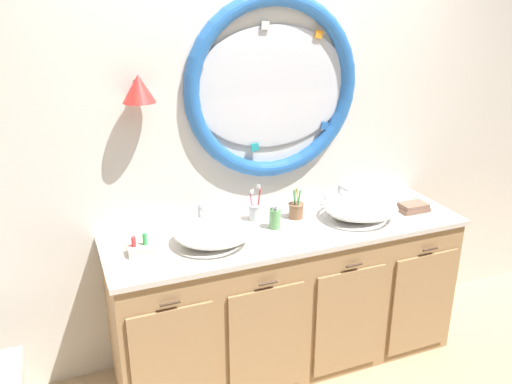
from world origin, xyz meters
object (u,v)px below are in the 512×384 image
sink_basin_right (360,207)px  toothbrush_holder_left (255,211)px  soap_dispenser (275,218)px  sink_basin_left (213,232)px  folded_hand_towel (413,207)px  toothbrush_holder_right (296,209)px  toiletry_basket (140,249)px

sink_basin_right → toothbrush_holder_left: 0.62m
toothbrush_holder_left → soap_dispenser: (0.06, -0.15, 0.01)m
toothbrush_holder_left → sink_basin_left: bearing=-147.5°
toothbrush_holder_left → folded_hand_towel: size_ratio=1.22×
sink_basin_left → soap_dispenser: (0.38, 0.06, -0.00)m
sink_basin_left → toothbrush_holder_right: 0.57m
toothbrush_holder_left → toothbrush_holder_right: bearing=-15.3°
toiletry_basket → toothbrush_holder_right: bearing=7.1°
toothbrush_holder_right → toiletry_basket: toothbrush_holder_right is taller
toiletry_basket → sink_basin_right: bearing=-1.0°
sink_basin_right → toiletry_basket: size_ratio=3.43×
soap_dispenser → sink_basin_right: bearing=-6.2°
sink_basin_left → folded_hand_towel: bearing=-1.3°
sink_basin_left → toiletry_basket: bearing=176.5°
sink_basin_right → soap_dispenser: (-0.53, 0.06, -0.01)m
sink_basin_left → sink_basin_right: sink_basin_right is taller
toiletry_basket → soap_dispenser: bearing=2.5°
soap_dispenser → toothbrush_holder_right: bearing=25.6°
toothbrush_holder_left → toothbrush_holder_right: 0.24m
sink_basin_left → soap_dispenser: size_ratio=2.87×
sink_basin_right → soap_dispenser: size_ratio=3.04×
sink_basin_right → toiletry_basket: 1.29m
sink_basin_right → toothbrush_holder_right: 0.38m
toothbrush_holder_left → toothbrush_holder_right: (0.23, -0.06, -0.00)m
folded_hand_towel → toiletry_basket: size_ratio=1.39×
toothbrush_holder_left → folded_hand_towel: (0.95, -0.23, -0.03)m
sink_basin_right → toiletry_basket: bearing=179.0°
toothbrush_holder_right → toiletry_basket: (-0.94, -0.12, -0.03)m
soap_dispenser → folded_hand_towel: size_ratio=0.81×
sink_basin_right → toiletry_basket: sink_basin_right is taller
sink_basin_left → toothbrush_holder_left: 0.38m
soap_dispenser → toothbrush_holder_left: bearing=112.2°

